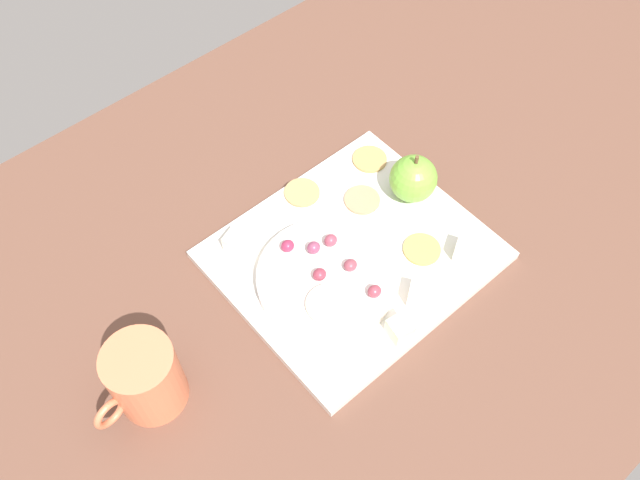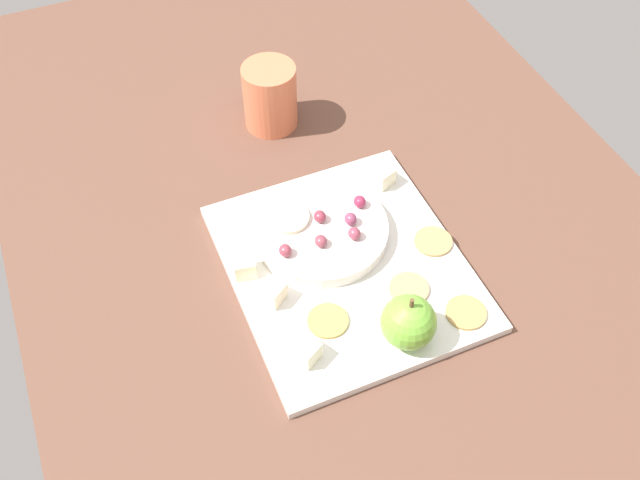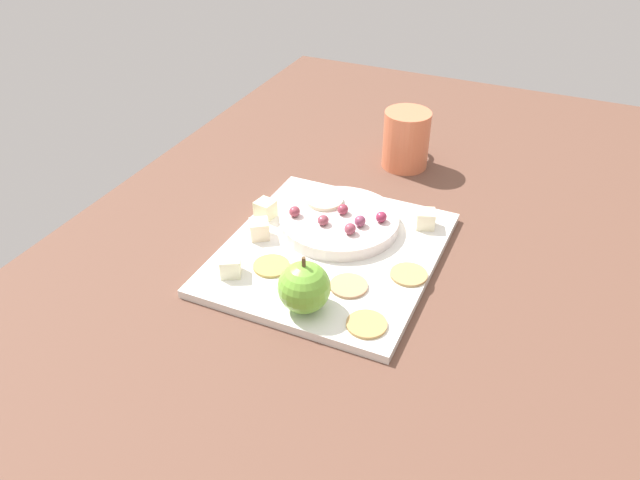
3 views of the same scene
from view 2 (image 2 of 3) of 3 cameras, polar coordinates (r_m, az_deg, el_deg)
The scene contains 21 objects.
table at distance 94.11cm, azimuth 3.47°, elevation -2.56°, with size 149.88×85.29×3.90cm, color brown.
platter at distance 91.50cm, azimuth 2.03°, elevation -2.00°, with size 32.60×28.48×1.20cm, color silver.
serving_dish at distance 93.03cm, azimuth 0.09°, elevation 0.78°, with size 17.40×17.40×1.88cm, color silver.
apple_whole at distance 82.59cm, azimuth 7.02°, elevation -6.48°, with size 6.48×6.48×6.48cm, color #70B539.
apple_stem at distance 79.41cm, azimuth 7.28°, elevation -4.98°, with size 0.50×0.50×1.20cm, color brown.
cheese_cube_0 at distance 82.22cm, azimuth -1.08°, elevation -8.83°, with size 2.64×2.64×2.64cm, color #F4EEC9.
cheese_cube_1 at distance 86.77cm, azimuth -3.80°, elevation -4.19°, with size 2.64×2.64×2.64cm, color #F9E1C2.
cheese_cube_2 at distance 99.40cm, azimuth 4.99°, elevation 5.06°, with size 2.64×2.64×2.64cm, color #F7ECC4.
cheese_cube_3 at distance 89.42cm, azimuth -6.01°, elevation -2.08°, with size 2.64×2.64×2.64cm, color #F4F4BF.
cracker_0 at distance 93.95cm, azimuth 8.96°, elevation -0.11°, with size 4.93×4.93×0.40cm, color tan.
cracker_1 at distance 88.07cm, azimuth 11.49°, elevation -5.66°, with size 4.93×4.93×0.40cm, color tan.
cracker_2 at distance 88.97cm, azimuth 7.07°, elevation -3.84°, with size 4.93×4.93×0.40cm, color tan.
cracker_3 at distance 85.70cm, azimuth 0.63°, elevation -6.41°, with size 4.93×4.93×0.40cm, color tan.
grape_0 at distance 92.34cm, azimuth -0.01°, elevation 1.88°, with size 1.76×1.59×1.48cm, color #8A3041.
grape_1 at distance 89.76cm, azimuth 0.07°, elevation -0.09°, with size 1.76×1.59×1.42cm, color #883B49.
grape_2 at distance 88.87cm, azimuth -2.77°, elevation -0.83°, with size 1.76×1.59×1.52cm, color #8F3846.
grape_3 at distance 94.16cm, azimuth 3.17°, elevation 3.05°, with size 1.76×1.59×1.53cm, color #912846.
grape_4 at distance 91.98cm, azimuth 2.27°, elevation 1.62°, with size 1.76×1.59×1.61cm, color #853B58.
grape_5 at distance 90.55cm, azimuth 2.74°, elevation 0.52°, with size 1.76×1.59×1.57cm, color #903C4E.
apple_slice_0 at distance 92.89cm, azimuth -2.53°, elevation 1.79°, with size 5.47×5.47×0.60cm, color beige.
cup at distance 107.89cm, azimuth -4.01°, elevation 11.30°, with size 11.06×7.91×9.96cm.
Camera 2 is at (-49.27, 27.12, 77.41)cm, focal length 40.39 mm.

